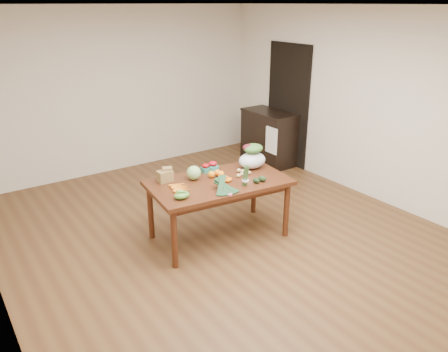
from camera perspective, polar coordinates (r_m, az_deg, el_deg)
floor at (r=5.52m, az=-0.08°, el=-7.83°), size 6.00×6.00×0.00m
ceiling at (r=4.80m, az=-0.10°, el=21.48°), size 5.00×6.00×0.02m
room_walls at (r=4.99m, az=-0.09°, el=5.78°), size 5.02×6.02×2.70m
dining_table at (r=5.34m, az=-0.69°, el=-4.35°), size 1.73×1.09×0.75m
doorway_dark at (r=7.79m, az=8.32°, el=9.13°), size 0.02×1.00×2.10m
cabinet at (r=7.89m, az=5.84°, el=5.06°), size 0.52×1.02×0.94m
dish_towel at (r=7.44m, az=6.20°, el=4.64°), size 0.02×0.28×0.45m
paper_bag at (r=5.18m, az=-7.72°, el=0.12°), size 0.25×0.22×0.16m
cabbage at (r=5.20m, az=-3.96°, el=0.42°), size 0.17×0.17×0.17m
strawberry_basket_a at (r=5.44m, az=-2.41°, el=0.95°), size 0.11×0.11×0.09m
strawberry_basket_b at (r=5.47m, az=-1.47°, el=1.17°), size 0.12×0.12×0.10m
orange_a at (r=5.27m, az=-1.64°, el=0.22°), size 0.08×0.08×0.08m
orange_b at (r=5.32m, az=-0.86°, el=0.43°), size 0.08×0.08×0.08m
orange_c at (r=5.27m, az=-0.42°, el=0.25°), size 0.09×0.09×0.09m
mandarin_cluster at (r=5.15m, az=0.24°, el=-0.30°), size 0.20×0.20×0.08m
carrots at (r=4.99m, az=-5.83°, el=-1.48°), size 0.25×0.27×0.03m
snap_pea_bag at (r=4.73m, az=-5.55°, el=-2.51°), size 0.17×0.13×0.08m
kale_bunch at (r=4.84m, az=0.22°, el=-1.27°), size 0.36×0.43×0.16m
asparagus_bundle at (r=5.01m, az=2.83°, el=0.06°), size 0.09×0.12×0.26m
potato_a at (r=5.27m, az=1.91°, el=0.05°), size 0.06×0.05×0.05m
potato_b at (r=5.33m, az=2.31°, el=0.24°), size 0.05×0.04×0.04m
potato_c at (r=5.41m, az=2.45°, el=0.62°), size 0.06×0.05×0.05m
potato_d at (r=5.44m, az=1.95°, el=0.74°), size 0.06×0.05×0.05m
potato_e at (r=5.37m, az=3.31°, el=0.42°), size 0.05×0.05×0.05m
avocado_a at (r=5.12m, az=4.22°, el=-0.60°), size 0.09×0.10×0.06m
avocado_b at (r=5.17m, az=5.01°, el=-0.36°), size 0.10×0.12×0.07m
salad_bag at (r=5.55m, az=3.71°, el=2.45°), size 0.40×0.32×0.29m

